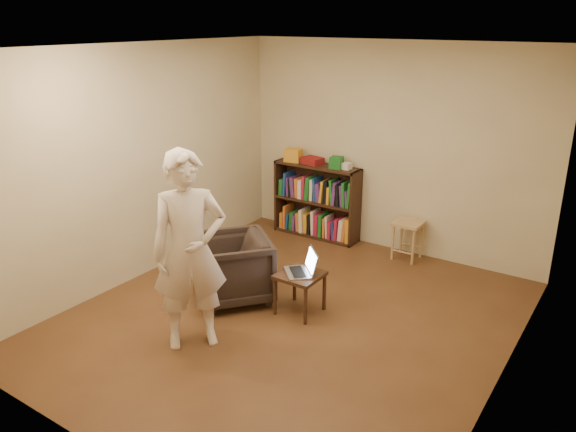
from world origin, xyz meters
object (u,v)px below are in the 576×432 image
Objects in this scene: laptop at (303,268)px; person at (189,251)px; bookshelf at (317,205)px; stool at (408,229)px; side_table at (300,280)px; armchair at (233,268)px.

laptop is 1.24m from person.
stool is (1.34, -0.06, -0.05)m from bookshelf.
armchair is at bearing -168.75° from side_table.
person reaches higher than armchair.
bookshelf reaches higher than laptop.
stool is at bearing 124.14° from laptop.
side_table is at bearing -63.54° from bookshelf.
person is at bearing -34.57° from armchair.
bookshelf reaches higher than armchair.
side_table is at bearing 14.39° from person.
bookshelf is at bearing 162.48° from laptop.
bookshelf is at bearing 116.46° from side_table.
stool is 1.12× the size of laptop.
armchair is 1.80× the size of side_table.
bookshelf is at bearing 135.73° from armchair.
armchair is 0.42× the size of person.
armchair is 1.06m from person.
bookshelf is 2.14m from laptop.
person reaches higher than stool.
bookshelf reaches higher than side_table.
bookshelf is 2.09m from armchair.
person is (-0.50, -1.01, 0.55)m from side_table.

